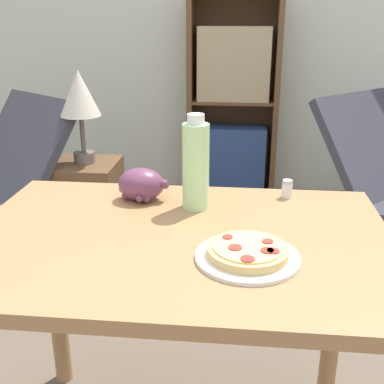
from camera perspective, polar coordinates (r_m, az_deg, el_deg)
name	(u,v)px	position (r m, az deg, el deg)	size (l,w,h in m)	color
wall_back	(227,12)	(3.63, 4.18, 20.50)	(8.00, 0.05, 2.60)	silver
dining_table	(179,278)	(1.28, -1.56, -10.11)	(1.09, 0.74, 0.77)	#A37549
pizza_on_plate	(248,253)	(1.11, 6.61, -7.25)	(0.24, 0.24, 0.04)	white
grape_bunch	(142,185)	(1.44, -6.00, 0.89)	(0.16, 0.12, 0.10)	#6B3856
drink_bottle	(195,165)	(1.35, 0.40, 3.22)	(0.08, 0.08, 0.27)	#B7EAA3
salt_shaker	(287,189)	(1.49, 11.20, 0.36)	(0.03, 0.03, 0.06)	white
lounge_chair_near	(0,214)	(2.78, -21.83, -2.38)	(0.91, 0.99, 0.88)	black
bookshelf	(233,109)	(3.50, 4.83, 9.78)	(0.63, 0.31, 1.42)	brown
side_table	(89,210)	(2.72, -12.14, -2.08)	(0.34, 0.34, 0.55)	brown
table_lamp	(80,98)	(2.56, -13.18, 10.84)	(0.21, 0.21, 0.49)	#665B51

